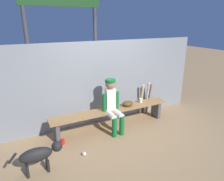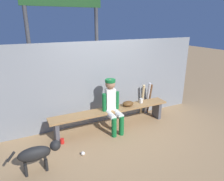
% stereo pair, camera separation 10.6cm
% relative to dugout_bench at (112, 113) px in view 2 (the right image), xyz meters
% --- Properties ---
extents(ground_plane, '(30.00, 30.00, 0.00)m').
position_rel_dugout_bench_xyz_m(ground_plane, '(0.00, 0.00, -0.38)').
color(ground_plane, '#9E7A51').
extents(chainlink_fence, '(5.16, 0.03, 1.98)m').
position_rel_dugout_bench_xyz_m(chainlink_fence, '(0.00, 0.44, 0.61)').
color(chainlink_fence, gray).
rests_on(chainlink_fence, ground_plane).
extents(dugout_bench, '(2.87, 0.36, 0.47)m').
position_rel_dugout_bench_xyz_m(dugout_bench, '(0.00, 0.00, 0.00)').
color(dugout_bench, olive).
rests_on(dugout_bench, ground_plane).
extents(player_seated, '(0.41, 0.55, 1.19)m').
position_rel_dugout_bench_xyz_m(player_seated, '(-0.04, -0.11, 0.27)').
color(player_seated, silver).
rests_on(player_seated, ground_plane).
extents(baseball_glove, '(0.28, 0.20, 0.12)m').
position_rel_dugout_bench_xyz_m(baseball_glove, '(0.42, 0.00, 0.16)').
color(baseball_glove, '#593819').
rests_on(baseball_glove, dugout_bench).
extents(bat_wood_natural, '(0.10, 0.20, 0.84)m').
position_rel_dugout_bench_xyz_m(bat_wood_natural, '(1.05, 0.33, 0.04)').
color(bat_wood_natural, tan).
rests_on(bat_wood_natural, ground_plane).
extents(bat_aluminum_silver, '(0.10, 0.24, 0.90)m').
position_rel_dugout_bench_xyz_m(bat_aluminum_silver, '(1.17, 0.26, 0.08)').
color(bat_aluminum_silver, '#B7B7BC').
rests_on(bat_aluminum_silver, ground_plane).
extents(bat_wood_dark, '(0.11, 0.26, 0.84)m').
position_rel_dugout_bench_xyz_m(bat_wood_dark, '(1.25, 0.30, 0.04)').
color(bat_wood_dark, brown).
rests_on(bat_wood_dark, ground_plane).
extents(baseball, '(0.07, 0.07, 0.07)m').
position_rel_dugout_bench_xyz_m(baseball, '(-0.95, -0.73, -0.34)').
color(baseball, white).
rests_on(baseball, ground_plane).
extents(cup_on_ground, '(0.08, 0.08, 0.11)m').
position_rel_dugout_bench_xyz_m(cup_on_ground, '(-1.21, -0.17, -0.32)').
color(cup_on_ground, red).
rests_on(cup_on_ground, ground_plane).
extents(cup_on_bench, '(0.08, 0.08, 0.11)m').
position_rel_dugout_bench_xyz_m(cup_on_bench, '(0.81, 0.03, 0.15)').
color(cup_on_bench, silver).
rests_on(cup_on_bench, dugout_bench).
extents(scoreboard, '(2.30, 0.27, 3.88)m').
position_rel_dugout_bench_xyz_m(scoreboard, '(-0.54, 1.62, 2.37)').
color(scoreboard, '#3F3F42').
rests_on(scoreboard, ground_plane).
extents(dog, '(0.84, 0.20, 0.49)m').
position_rel_dugout_bench_xyz_m(dog, '(-1.73, -0.81, -0.04)').
color(dog, black).
rests_on(dog, ground_plane).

